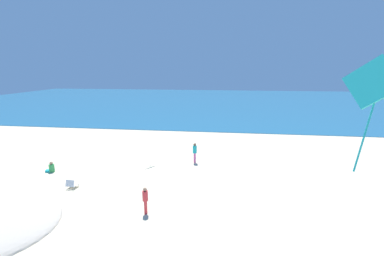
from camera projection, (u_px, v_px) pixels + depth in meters
name	position (u px, v px, depth m)	size (l,w,h in m)	color
ground_plane	(195.00, 182.00, 17.04)	(120.00, 120.00, 0.00)	beige
ocean_water	(218.00, 101.00, 59.46)	(120.00, 60.00, 0.05)	#236084
beach_chair_mid_beach	(72.00, 184.00, 16.15)	(0.60, 0.64, 0.59)	white
person_1	(195.00, 151.00, 20.48)	(0.39, 0.39, 1.58)	#D8599E
person_3	(145.00, 199.00, 13.25)	(0.30, 0.30, 1.41)	red
person_4	(51.00, 168.00, 18.73)	(0.66, 0.43, 0.76)	green
kite_teal	(372.00, 85.00, 4.14)	(0.66, 0.69, 1.93)	#1EADAD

